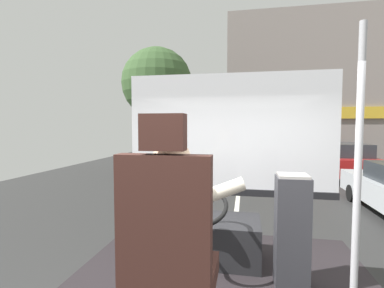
% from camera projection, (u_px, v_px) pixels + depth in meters
% --- Properties ---
extents(ground, '(18.00, 44.00, 0.06)m').
position_uv_depth(ground, '(239.00, 183.00, 10.59)').
color(ground, '#2E2E2E').
extents(driver_seat, '(0.48, 0.48, 1.37)m').
position_uv_depth(driver_seat, '(169.00, 258.00, 1.53)').
color(driver_seat, black).
rests_on(driver_seat, bus_floor).
extents(bus_driver, '(0.82, 0.57, 0.73)m').
position_uv_depth(bus_driver, '(175.00, 220.00, 1.63)').
color(bus_driver, black).
rests_on(bus_driver, driver_seat).
extents(steering_console, '(1.10, 0.96, 0.77)m').
position_uv_depth(steering_console, '(203.00, 237.00, 2.79)').
color(steering_console, black).
rests_on(steering_console, bus_floor).
extents(handrail_pole, '(0.04, 0.04, 1.94)m').
position_uv_depth(handrail_pole, '(358.00, 181.00, 1.76)').
color(handrail_pole, '#B7B7BC').
rests_on(handrail_pole, bus_floor).
extents(fare_box, '(0.26, 0.25, 0.93)m').
position_uv_depth(fare_box, '(292.00, 232.00, 2.27)').
color(fare_box, '#333338').
rests_on(fare_box, bus_floor).
extents(windshield_panel, '(2.50, 0.08, 1.48)m').
position_uv_depth(windshield_panel, '(229.00, 148.00, 3.43)').
color(windshield_panel, silver).
extents(street_tree, '(3.23, 3.23, 5.70)m').
position_uv_depth(street_tree, '(157.00, 84.00, 12.99)').
color(street_tree, '#4C3828').
rests_on(street_tree, ground).
extents(shop_building, '(11.80, 4.60, 8.38)m').
position_uv_depth(shop_building, '(329.00, 91.00, 16.77)').
color(shop_building, gray).
rests_on(shop_building, ground).
extents(parked_car_red, '(1.83, 3.99, 1.43)m').
position_uv_depth(parked_car_red, '(343.00, 160.00, 11.55)').
color(parked_car_red, maroon).
rests_on(parked_car_red, ground).
extents(parked_car_charcoal, '(2.02, 3.91, 1.33)m').
position_uv_depth(parked_car_charcoal, '(311.00, 150.00, 16.66)').
color(parked_car_charcoal, '#474C51').
rests_on(parked_car_charcoal, ground).
extents(parked_car_black, '(1.86, 4.41, 1.35)m').
position_uv_depth(parked_car_black, '(299.00, 144.00, 23.04)').
color(parked_car_black, black).
rests_on(parked_car_black, ground).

